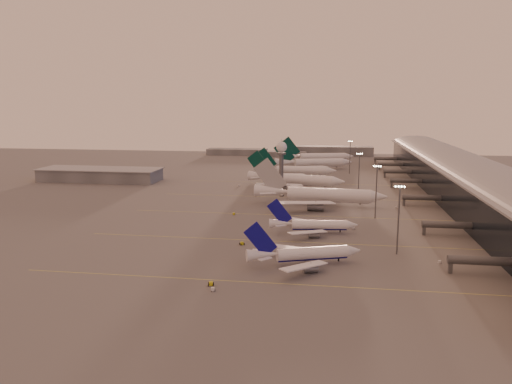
# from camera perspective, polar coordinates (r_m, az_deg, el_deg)

# --- Properties ---
(ground) EXTENTS (700.00, 700.00, 0.00)m
(ground) POSITION_cam_1_polar(r_m,az_deg,el_deg) (185.14, -2.44, -6.29)
(ground) COLOR #5C5A5A
(ground) RESTS_ON ground
(taxiway_markings) EXTENTS (180.00, 185.25, 0.02)m
(taxiway_markings) POSITION_cam_1_polar(r_m,az_deg,el_deg) (236.11, 7.36, -2.72)
(taxiway_markings) COLOR #E2DB4F
(taxiway_markings) RESTS_ON ground
(terminal) EXTENTS (57.00, 362.00, 23.04)m
(terminal) POSITION_cam_1_polar(r_m,az_deg,el_deg) (296.57, 22.90, 1.27)
(terminal) COLOR black
(terminal) RESTS_ON ground
(hangar) EXTENTS (82.00, 27.00, 8.50)m
(hangar) POSITION_cam_1_polar(r_m,az_deg,el_deg) (353.32, -17.38, 1.92)
(hangar) COLOR #5B5E62
(hangar) RESTS_ON ground
(radar_tower) EXTENTS (6.40, 6.40, 31.10)m
(radar_tower) POSITION_cam_1_polar(r_m,az_deg,el_deg) (297.27, 2.92, 4.12)
(radar_tower) COLOR #515358
(radar_tower) RESTS_ON ground
(mast_a) EXTENTS (3.60, 0.56, 25.00)m
(mast_a) POSITION_cam_1_polar(r_m,az_deg,el_deg) (179.98, 15.98, -2.65)
(mast_a) COLOR #515358
(mast_a) RESTS_ON ground
(mast_b) EXTENTS (3.60, 0.56, 25.00)m
(mast_b) POSITION_cam_1_polar(r_m,az_deg,el_deg) (233.31, 13.58, 0.36)
(mast_b) COLOR #515358
(mast_b) RESTS_ON ground
(mast_c) EXTENTS (3.60, 0.56, 25.00)m
(mast_c) POSITION_cam_1_polar(r_m,az_deg,el_deg) (287.20, 11.68, 2.25)
(mast_c) COLOR #515358
(mast_c) RESTS_ON ground
(mast_d) EXTENTS (3.60, 0.56, 25.00)m
(mast_d) POSITION_cam_1_polar(r_m,az_deg,el_deg) (376.38, 10.69, 4.14)
(mast_d) COLOR #515358
(mast_d) RESTS_ON ground
(distant_horizon) EXTENTS (165.00, 37.50, 9.00)m
(distant_horizon) POSITION_cam_1_polar(r_m,az_deg,el_deg) (502.63, 4.99, 4.65)
(distant_horizon) COLOR #5B5E62
(distant_horizon) RESTS_ON ground
(narrowbody_near) EXTENTS (37.98, 29.77, 15.47)m
(narrowbody_near) POSITION_cam_1_polar(r_m,az_deg,el_deg) (165.01, 5.56, -7.28)
(narrowbody_near) COLOR white
(narrowbody_near) RESTS_ON ground
(narrowbody_mid) EXTENTS (36.80, 29.23, 14.40)m
(narrowbody_mid) POSITION_cam_1_polar(r_m,az_deg,el_deg) (204.10, 6.55, -3.93)
(narrowbody_mid) COLOR white
(narrowbody_mid) RESTS_ON ground
(widebody_white) EXTENTS (68.93, 55.08, 24.24)m
(widebody_white) POSITION_cam_1_polar(r_m,az_deg,el_deg) (258.48, 7.32, -0.64)
(widebody_white) COLOR white
(widebody_white) RESTS_ON ground
(greentail_a) EXTENTS (61.87, 49.48, 22.72)m
(greentail_a) POSITION_cam_1_polar(r_m,az_deg,el_deg) (309.63, 4.55, 1.18)
(greentail_a) COLOR white
(greentail_a) RESTS_ON ground
(greentail_b) EXTENTS (57.49, 46.42, 20.88)m
(greentail_b) POSITION_cam_1_polar(r_m,az_deg,el_deg) (355.36, 4.64, 2.30)
(greentail_b) COLOR white
(greentail_b) RESTS_ON ground
(greentail_c) EXTENTS (61.37, 48.88, 22.86)m
(greentail_c) POSITION_cam_1_polar(r_m,az_deg,el_deg) (396.47, 6.62, 3.15)
(greentail_c) COLOR white
(greentail_c) RESTS_ON ground
(greentail_d) EXTENTS (63.55, 50.76, 23.44)m
(greentail_d) POSITION_cam_1_polar(r_m,az_deg,el_deg) (437.73, 7.10, 3.82)
(greentail_d) COLOR white
(greentail_d) RESTS_ON ground
(gsv_truck_a) EXTENTS (5.82, 3.05, 2.23)m
(gsv_truck_a) POSITION_cam_1_polar(r_m,az_deg,el_deg) (143.71, -4.78, -10.81)
(gsv_truck_a) COLOR silver
(gsv_truck_a) RESTS_ON ground
(gsv_tug_near) EXTENTS (2.83, 4.08, 1.08)m
(gsv_tug_near) POSITION_cam_1_polar(r_m,az_deg,el_deg) (148.05, -5.17, -10.41)
(gsv_tug_near) COLOR gold
(gsv_tug_near) RESTS_ON ground
(gsv_catering_a) EXTENTS (4.77, 3.27, 3.59)m
(gsv_catering_a) POSITION_cam_1_polar(r_m,az_deg,el_deg) (177.19, 20.31, -7.10)
(gsv_catering_a) COLOR silver
(gsv_catering_a) RESTS_ON ground
(gsv_tug_mid) EXTENTS (3.84, 4.32, 1.06)m
(gsv_tug_mid) POSITION_cam_1_polar(r_m,az_deg,el_deg) (187.36, -1.61, -5.91)
(gsv_tug_mid) COLOR gold
(gsv_tug_mid) RESTS_ON ground
(gsv_truck_b) EXTENTS (5.80, 2.99, 2.23)m
(gsv_truck_b) POSITION_cam_1_polar(r_m,az_deg,el_deg) (213.36, 11.17, -3.93)
(gsv_truck_b) COLOR silver
(gsv_truck_b) RESTS_ON ground
(gsv_truck_c) EXTENTS (5.68, 3.41, 2.16)m
(gsv_truck_c) POSITION_cam_1_polar(r_m,az_deg,el_deg) (236.12, -2.45, -2.37)
(gsv_truck_c) COLOR gold
(gsv_truck_c) RESTS_ON ground
(gsv_catering_b) EXTENTS (4.88, 3.55, 3.66)m
(gsv_catering_b) POSITION_cam_1_polar(r_m,az_deg,el_deg) (260.40, 15.79, -1.40)
(gsv_catering_b) COLOR silver
(gsv_catering_b) RESTS_ON ground
(gsv_tug_far) EXTENTS (3.96, 4.49, 1.10)m
(gsv_tug_far) POSITION_cam_1_polar(r_m,az_deg,el_deg) (282.03, 2.97, -0.40)
(gsv_tug_far) COLOR silver
(gsv_tug_far) RESTS_ON ground
(gsv_truck_d) EXTENTS (3.09, 5.14, 1.95)m
(gsv_truck_d) POSITION_cam_1_polar(r_m,az_deg,el_deg) (315.32, -1.98, 0.82)
(gsv_truck_d) COLOR silver
(gsv_truck_d) RESTS_ON ground
(gsv_tug_hangar) EXTENTS (3.27, 2.13, 0.89)m
(gsv_tug_hangar) POSITION_cam_1_polar(r_m,az_deg,el_deg) (339.38, 9.60, 1.26)
(gsv_tug_hangar) COLOR gold
(gsv_tug_hangar) RESTS_ON ground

